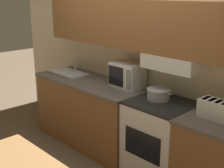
% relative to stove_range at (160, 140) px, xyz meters
% --- Properties ---
extents(ground_plane, '(16.00, 16.00, 0.00)m').
position_rel_stove_range_xyz_m(ground_plane, '(-0.57, 0.32, -0.46)').
color(ground_plane, brown).
extents(wall_back, '(5.38, 0.38, 2.55)m').
position_rel_stove_range_xyz_m(wall_back, '(-0.56, 0.26, 1.00)').
color(wall_back, beige).
rests_on(wall_back, ground_plane).
extents(lower_counter_main, '(1.72, 0.68, 0.92)m').
position_rel_stove_range_xyz_m(lower_counter_main, '(-1.21, -0.01, 0.00)').
color(lower_counter_main, brown).
rests_on(lower_counter_main, ground_plane).
extents(lower_counter_right_stub, '(0.58, 0.68, 0.92)m').
position_rel_stove_range_xyz_m(lower_counter_right_stub, '(0.64, -0.01, 0.00)').
color(lower_counter_right_stub, brown).
rests_on(lower_counter_right_stub, ground_plane).
extents(stove_range, '(0.69, 0.64, 0.92)m').
position_rel_stove_range_xyz_m(stove_range, '(0.00, 0.00, 0.00)').
color(stove_range, white).
rests_on(stove_range, ground_plane).
extents(cooking_pot, '(0.35, 0.27, 0.12)m').
position_rel_stove_range_xyz_m(cooking_pot, '(-0.09, 0.05, 0.52)').
color(cooking_pot, '#B7BABF').
rests_on(cooking_pot, stove_range).
extents(microwave, '(0.41, 0.29, 0.31)m').
position_rel_stove_range_xyz_m(microwave, '(-0.66, 0.14, 0.61)').
color(microwave, white).
rests_on(microwave, lower_counter_main).
extents(toaster, '(0.30, 0.19, 0.18)m').
position_rel_stove_range_xyz_m(toaster, '(0.61, 0.01, 0.55)').
color(toaster, white).
rests_on(toaster, lower_counter_right_stub).
extents(sink_basin, '(0.58, 0.33, 0.24)m').
position_rel_stove_range_xyz_m(sink_basin, '(-1.70, -0.01, 0.48)').
color(sink_basin, '#B7BABF').
rests_on(sink_basin, lower_counter_main).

